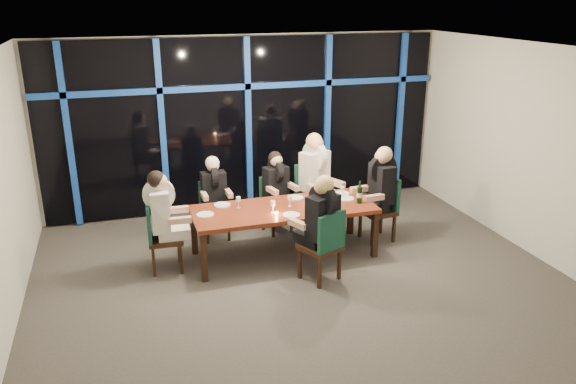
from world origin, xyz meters
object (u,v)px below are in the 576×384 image
at_px(dining_table, 284,212).
at_px(diner_far_left, 214,186).
at_px(chair_far_right, 312,192).
at_px(diner_far_mid, 277,181).
at_px(chair_far_mid, 275,201).
at_px(water_pitcher, 330,199).
at_px(chair_end_left, 158,234).
at_px(diner_far_right, 316,168).
at_px(diner_end_left, 163,206).
at_px(diner_end_right, 380,180).
at_px(chair_end_right, 383,205).
at_px(chair_far_left, 214,206).
at_px(diner_near_mid, 321,213).
at_px(wine_bottle, 359,195).
at_px(chair_near_mid, 325,243).

bearing_deg(dining_table, diner_far_left, 132.82).
relative_size(chair_far_right, diner_far_mid, 1.23).
bearing_deg(chair_far_mid, chair_far_right, -18.76).
bearing_deg(water_pitcher, chair_end_left, 172.22).
distance_m(diner_far_right, diner_end_left, 2.57).
xyz_separation_m(diner_far_right, diner_end_left, (-2.46, -0.73, -0.09)).
bearing_deg(diner_far_left, diner_far_right, -5.28).
relative_size(chair_far_mid, diner_far_right, 0.86).
bearing_deg(diner_end_right, water_pitcher, -81.56).
xyz_separation_m(chair_end_right, diner_end_right, (-0.09, -0.01, 0.40)).
bearing_deg(chair_far_mid, chair_end_left, -168.24).
relative_size(chair_far_left, chair_far_right, 0.83).
xyz_separation_m(chair_end_right, diner_end_left, (-3.31, -0.05, 0.37)).
bearing_deg(diner_end_right, dining_table, -91.55).
bearing_deg(diner_far_mid, diner_near_mid, -99.79).
height_order(chair_end_left, diner_far_right, diner_far_right).
xyz_separation_m(chair_far_mid, wine_bottle, (0.97, -1.10, 0.38)).
bearing_deg(chair_far_right, chair_end_left, 174.56).
distance_m(diner_end_right, diner_near_mid, 1.61).
relative_size(chair_far_left, chair_end_left, 0.92).
relative_size(chair_far_left, diner_far_left, 1.03).
bearing_deg(chair_end_right, chair_far_right, -136.22).
relative_size(chair_far_mid, chair_near_mid, 0.90).
relative_size(chair_end_right, diner_far_left, 1.16).
distance_m(chair_far_mid, diner_far_left, 1.03).
bearing_deg(diner_end_left, diner_far_mid, -64.00).
distance_m(chair_far_left, water_pitcher, 1.88).
height_order(chair_far_right, diner_near_mid, diner_near_mid).
bearing_deg(dining_table, diner_far_right, 45.47).
height_order(chair_far_right, diner_end_right, diner_end_right).
bearing_deg(chair_far_left, chair_end_left, -136.75).
distance_m(diner_far_left, diner_end_left, 1.20).
height_order(dining_table, wine_bottle, wine_bottle).
relative_size(diner_far_mid, wine_bottle, 2.59).
bearing_deg(chair_end_right, chair_end_left, -94.60).
height_order(diner_near_mid, wine_bottle, diner_near_mid).
relative_size(diner_far_mid, diner_end_right, 0.89).
relative_size(diner_end_left, diner_near_mid, 0.98).
xyz_separation_m(chair_end_right, diner_far_right, (-0.85, 0.68, 0.46)).
bearing_deg(chair_far_mid, diner_far_right, -25.67).
relative_size(chair_end_right, water_pitcher, 5.75).
bearing_deg(dining_table, chair_end_left, 177.90).
bearing_deg(chair_end_right, diner_near_mid, -60.92).
relative_size(diner_far_mid, diner_far_right, 0.84).
relative_size(chair_far_left, diner_far_mid, 1.02).
height_order(chair_end_right, chair_near_mid, chair_end_right).
bearing_deg(chair_far_right, chair_near_mid, -127.89).
height_order(chair_near_mid, diner_end_right, diner_end_right).
xyz_separation_m(diner_end_left, diner_near_mid, (1.93, -0.90, 0.02)).
height_order(chair_end_right, diner_end_left, diner_end_left).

